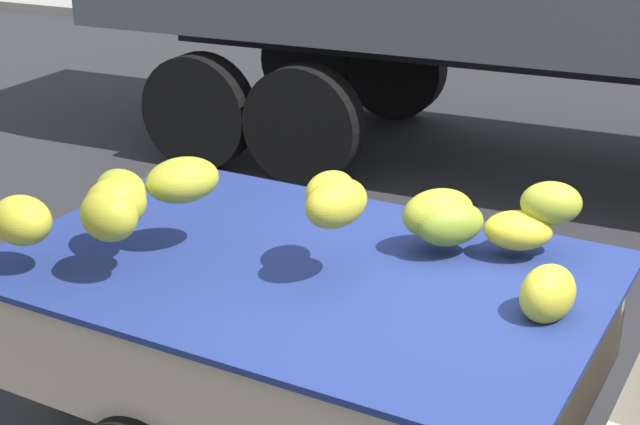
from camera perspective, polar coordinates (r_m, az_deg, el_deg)
fallen_banana_bunch_near_tailgate at (r=5.43m, az=-14.80°, el=-10.18°), size 0.41×0.38×0.16m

